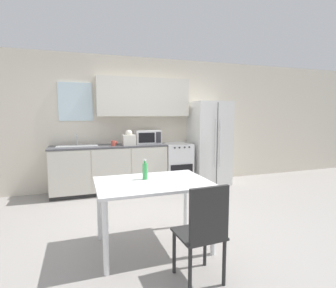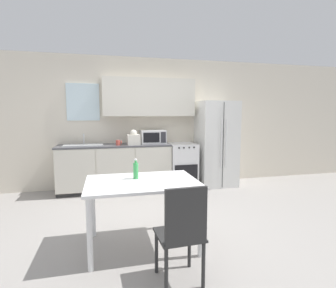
% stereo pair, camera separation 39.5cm
% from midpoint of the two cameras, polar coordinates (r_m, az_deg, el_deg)
% --- Properties ---
extents(ground_plane, '(12.00, 12.00, 0.00)m').
position_cam_midpoint_polar(ground_plane, '(3.99, 0.85, -16.09)').
color(ground_plane, gray).
extents(wall_back, '(12.00, 0.38, 2.70)m').
position_cam_midpoint_polar(wall_back, '(5.56, -3.82, 5.69)').
color(wall_back, beige).
rests_on(wall_back, ground_plane).
extents(kitchen_counter, '(2.21, 0.61, 0.93)m').
position_cam_midpoint_polar(kitchen_counter, '(5.31, -9.32, -5.09)').
color(kitchen_counter, '#333333').
rests_on(kitchen_counter, ground_plane).
extents(oven_range, '(0.55, 0.65, 0.92)m').
position_cam_midpoint_polar(oven_range, '(5.56, 5.07, -4.61)').
color(oven_range, white).
rests_on(oven_range, ground_plane).
extents(refrigerator, '(0.79, 0.73, 1.80)m').
position_cam_midpoint_polar(refrigerator, '(5.75, 12.37, 0.07)').
color(refrigerator, silver).
rests_on(refrigerator, ground_plane).
extents(kitchen_sink, '(0.74, 0.39, 0.22)m').
position_cam_midpoint_polar(kitchen_sink, '(5.23, -15.90, -0.17)').
color(kitchen_sink, '#B7BABC').
rests_on(kitchen_sink, kitchen_counter).
extents(microwave, '(0.51, 0.37, 0.27)m').
position_cam_midpoint_polar(microwave, '(5.41, -1.24, 1.59)').
color(microwave, silver).
rests_on(microwave, kitchen_counter).
extents(coffee_mug, '(0.12, 0.08, 0.10)m').
position_cam_midpoint_polar(coffee_mug, '(5.12, -8.58, 0.28)').
color(coffee_mug, '#BF4C3F').
rests_on(coffee_mug, kitchen_counter).
extents(grocery_bag_0, '(0.25, 0.21, 0.30)m').
position_cam_midpoint_polar(grocery_bag_0, '(5.16, -5.33, 1.21)').
color(grocery_bag_0, silver).
rests_on(grocery_bag_0, kitchen_counter).
extents(dining_table, '(1.26, 0.89, 0.77)m').
position_cam_midpoint_polar(dining_table, '(3.04, -1.89, -9.87)').
color(dining_table, white).
rests_on(dining_table, ground_plane).
extents(dining_chair_near, '(0.42, 0.42, 0.93)m').
position_cam_midpoint_polar(dining_chair_near, '(2.42, 8.13, -17.94)').
color(dining_chair_near, '#282828').
rests_on(dining_chair_near, ground_plane).
extents(drink_bottle, '(0.06, 0.06, 0.24)m').
position_cam_midpoint_polar(drink_bottle, '(3.10, -3.41, -5.77)').
color(drink_bottle, '#3FB259').
rests_on(drink_bottle, dining_table).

